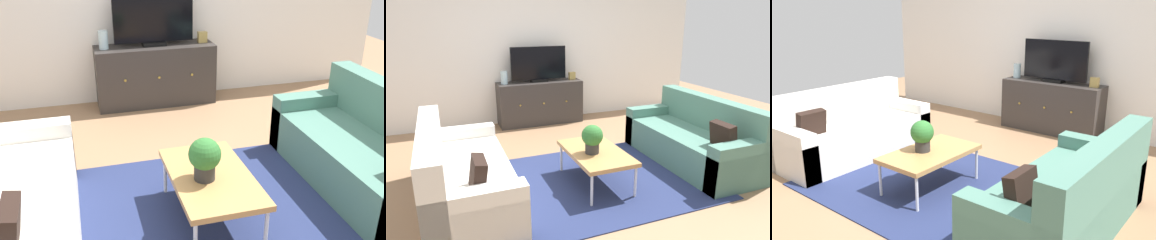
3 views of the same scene
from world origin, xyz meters
TOP-DOWN VIEW (x-y plane):
  - ground_plane at (0.00, 0.00)m, footprint 10.00×10.00m
  - wall_back at (0.00, 2.55)m, footprint 6.40×0.12m
  - area_rug at (0.00, -0.15)m, footprint 2.50×1.90m
  - couch_left_side at (-1.43, -0.10)m, footprint 0.80×1.82m
  - couch_right_side at (1.43, -0.10)m, footprint 0.80×1.82m
  - coffee_table at (-0.01, -0.20)m, footprint 0.57×0.96m
  - potted_plant at (-0.07, -0.24)m, footprint 0.23×0.23m
  - tv_console at (0.08, 2.27)m, footprint 1.43×0.47m
  - flat_screen_tv at (0.08, 2.29)m, footprint 0.95×0.16m
  - glass_vase at (-0.51, 2.27)m, footprint 0.11×0.11m
  - mantel_clock at (0.68, 2.27)m, footprint 0.11×0.07m

SIDE VIEW (x-z plane):
  - ground_plane at x=0.00m, z-range 0.00..0.00m
  - area_rug at x=0.00m, z-range 0.00..0.01m
  - couch_left_side at x=-1.43m, z-range -0.13..0.68m
  - couch_right_side at x=1.43m, z-range -0.13..0.68m
  - coffee_table at x=-0.01m, z-range 0.16..0.55m
  - tv_console at x=0.08m, z-range 0.00..0.73m
  - potted_plant at x=-0.07m, z-range 0.41..0.72m
  - mantel_clock at x=0.68m, z-range 0.73..0.86m
  - glass_vase at x=-0.51m, z-range 0.73..0.94m
  - flat_screen_tv at x=0.08m, z-range 0.73..1.32m
  - wall_back at x=0.00m, z-range 0.00..2.70m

